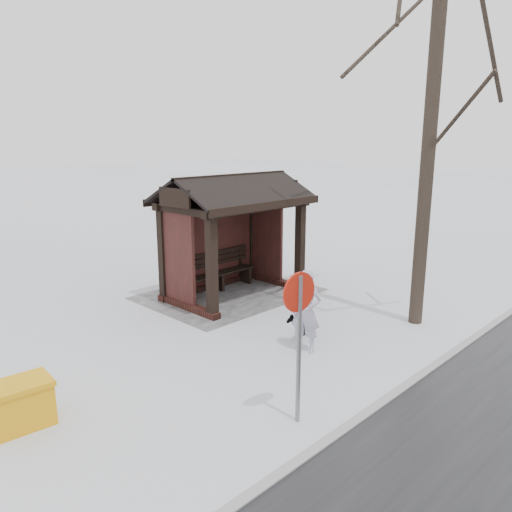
{
  "coord_description": "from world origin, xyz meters",
  "views": [
    {
      "loc": [
        8.3,
        8.94,
        3.95
      ],
      "look_at": [
        0.03,
        0.8,
        1.18
      ],
      "focal_mm": 35.0,
      "sensor_mm": 36.0,
      "label": 1
    }
  ],
  "objects_px": {
    "pedestrian": "(306,311)",
    "dog": "(300,324)",
    "road_sign": "(299,315)",
    "grit_bin": "(20,404)",
    "tree_near": "(439,19)",
    "bus_shelter": "(229,211)"
  },
  "relations": [
    {
      "from": "pedestrian",
      "to": "dog",
      "type": "xyz_separation_m",
      "value": [
        -0.37,
        -0.45,
        -0.48
      ]
    },
    {
      "from": "pedestrian",
      "to": "road_sign",
      "type": "bearing_deg",
      "value": -73.74
    },
    {
      "from": "tree_near",
      "to": "dog",
      "type": "distance_m",
      "value": 6.47
    },
    {
      "from": "pedestrian",
      "to": "grit_bin",
      "type": "distance_m",
      "value": 4.96
    },
    {
      "from": "tree_near",
      "to": "pedestrian",
      "type": "xyz_separation_m",
      "value": [
        2.86,
        -0.77,
        -5.37
      ]
    },
    {
      "from": "grit_bin",
      "to": "road_sign",
      "type": "distance_m",
      "value": 4.07
    },
    {
      "from": "bus_shelter",
      "to": "tree_near",
      "type": "bearing_deg",
      "value": 108.99
    },
    {
      "from": "tree_near",
      "to": "grit_bin",
      "type": "bearing_deg",
      "value": -14.55
    },
    {
      "from": "tree_near",
      "to": "pedestrian",
      "type": "distance_m",
      "value": 6.13
    },
    {
      "from": "bus_shelter",
      "to": "grit_bin",
      "type": "bearing_deg",
      "value": 21.1
    },
    {
      "from": "road_sign",
      "to": "tree_near",
      "type": "bearing_deg",
      "value": -165.4
    },
    {
      "from": "pedestrian",
      "to": "dog",
      "type": "relative_size",
      "value": 2.16
    },
    {
      "from": "pedestrian",
      "to": "grit_bin",
      "type": "xyz_separation_m",
      "value": [
        4.79,
        -1.21,
        -0.45
      ]
    },
    {
      "from": "grit_bin",
      "to": "road_sign",
      "type": "xyz_separation_m",
      "value": [
        -2.82,
        2.65,
        1.26
      ]
    },
    {
      "from": "bus_shelter",
      "to": "road_sign",
      "type": "distance_m",
      "value": 6.05
    },
    {
      "from": "tree_near",
      "to": "pedestrian",
      "type": "relative_size",
      "value": 5.76
    },
    {
      "from": "bus_shelter",
      "to": "road_sign",
      "type": "relative_size",
      "value": 1.63
    },
    {
      "from": "dog",
      "to": "road_sign",
      "type": "relative_size",
      "value": 0.33
    },
    {
      "from": "pedestrian",
      "to": "road_sign",
      "type": "relative_size",
      "value": 0.71
    },
    {
      "from": "dog",
      "to": "road_sign",
      "type": "xyz_separation_m",
      "value": [
        2.34,
        1.88,
        1.29
      ]
    },
    {
      "from": "pedestrian",
      "to": "dog",
      "type": "bearing_deg",
      "value": 120.44
    },
    {
      "from": "dog",
      "to": "grit_bin",
      "type": "bearing_deg",
      "value": -119.08
    }
  ]
}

